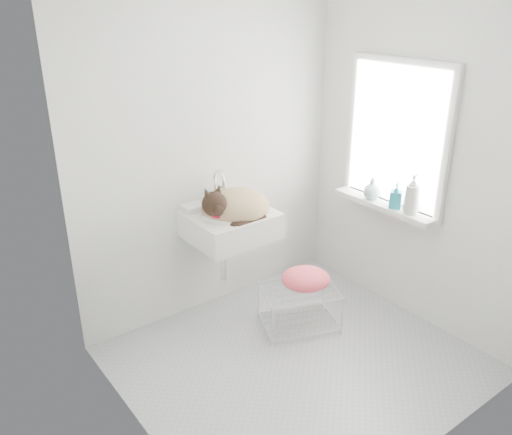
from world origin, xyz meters
TOP-DOWN VIEW (x-y plane):
  - floor at (0.00, 0.00)m, footprint 2.20×2.00m
  - back_wall at (0.00, 1.00)m, footprint 2.20×0.02m
  - right_wall at (1.10, 0.00)m, footprint 0.02×2.00m
  - left_wall at (-1.10, 0.00)m, footprint 0.02×2.00m
  - window_glass at (1.09, 0.20)m, footprint 0.01×0.80m
  - window_frame at (1.07, 0.20)m, footprint 0.04×0.90m
  - windowsill at (1.01, 0.20)m, footprint 0.16×0.88m
  - sink at (-0.02, 0.74)m, footprint 0.60×0.52m
  - faucet at (-0.02, 0.92)m, footprint 0.22×0.15m
  - cat at (-0.01, 0.72)m, footprint 0.57×0.51m
  - wire_rack at (0.28, 0.30)m, footprint 0.63×0.54m
  - towel at (0.32, 0.29)m, footprint 0.44×0.42m
  - bottle_a at (1.00, -0.05)m, footprint 0.10×0.10m
  - bottle_b at (1.00, 0.09)m, footprint 0.12×0.12m
  - bottle_c at (1.00, 0.32)m, footprint 0.13×0.13m

SIDE VIEW (x-z plane):
  - floor at x=0.00m, z-range -0.01..0.01m
  - wire_rack at x=0.28m, z-range -0.01..0.31m
  - towel at x=0.32m, z-range 0.27..0.42m
  - windowsill at x=1.01m, z-range 0.81..0.85m
  - sink at x=-0.02m, z-range 0.73..0.97m
  - bottle_a at x=1.00m, z-range 0.73..0.97m
  - bottle_b at x=1.00m, z-range 0.76..0.94m
  - bottle_c at x=1.00m, z-range 0.77..0.93m
  - cat at x=-0.01m, z-range 0.73..1.06m
  - faucet at x=-0.02m, z-range 0.88..1.10m
  - back_wall at x=0.00m, z-range 0.00..2.50m
  - right_wall at x=1.10m, z-range 0.00..2.50m
  - left_wall at x=-1.10m, z-range 0.00..2.50m
  - window_glass at x=1.09m, z-range 0.85..1.85m
  - window_frame at x=1.07m, z-range 0.80..1.90m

